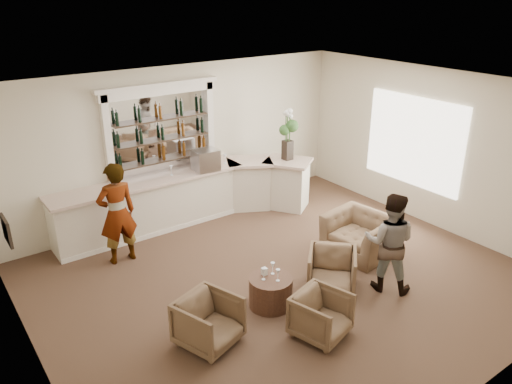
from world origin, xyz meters
TOP-DOWN VIEW (x-y plane):
  - ground at (0.00, 0.00)m, footprint 8.00×8.00m
  - room_shell at (0.16, 0.71)m, footprint 8.04×7.02m
  - bar_counter at (-0.16, 3.00)m, footprint 5.72×1.80m
  - back_bar_alcove at (-0.50, 3.41)m, footprint 2.64×0.25m
  - cocktail_table at (-0.63, -0.48)m, footprint 0.70×0.70m
  - sommelier at (-2.02, 2.29)m, footprint 0.72×0.48m
  - guest at (1.26, -1.23)m, footprint 1.03×1.07m
  - armchair_left at (-1.91, -0.70)m, footprint 1.00×1.02m
  - armchair_center at (-0.50, -1.51)m, footprint 0.91×0.92m
  - armchair_right at (0.47, -0.73)m, footprint 1.12×1.12m
  - armchair_far at (1.77, -0.14)m, footprint 1.21×1.33m
  - espresso_machine at (0.23, 2.92)m, footprint 0.53×0.45m
  - flower_vase at (2.09, 2.44)m, footprint 0.31×0.31m
  - wine_glass_bar_left at (-0.51, 3.07)m, footprint 0.07×0.07m
  - wine_glass_bar_right at (0.80, 3.05)m, footprint 0.07×0.07m
  - wine_glass_tbl_a at (-0.75, -0.45)m, footprint 0.07×0.07m
  - wine_glass_tbl_b at (-0.53, -0.40)m, footprint 0.07×0.07m
  - wine_glass_tbl_c at (-0.59, -0.61)m, footprint 0.07×0.07m
  - napkin_holder at (-0.65, -0.34)m, footprint 0.08×0.08m

SIDE VIEW (x-z plane):
  - ground at x=0.00m, z-range 0.00..0.00m
  - cocktail_table at x=-0.63m, z-range 0.00..0.50m
  - armchair_center at x=-0.50m, z-range 0.00..0.69m
  - armchair_right at x=0.47m, z-range 0.00..0.73m
  - armchair_left at x=-1.91m, z-range 0.00..0.74m
  - armchair_far at x=1.77m, z-range 0.00..0.78m
  - napkin_holder at x=-0.65m, z-range 0.50..0.62m
  - bar_counter at x=-0.16m, z-range 0.00..1.14m
  - wine_glass_tbl_a at x=-0.75m, z-range 0.50..0.71m
  - wine_glass_tbl_b at x=-0.53m, z-range 0.50..0.71m
  - wine_glass_tbl_c at x=-0.59m, z-range 0.50..0.71m
  - guest at x=1.26m, z-range 0.00..1.74m
  - sommelier at x=-2.02m, z-range 0.00..1.93m
  - wine_glass_bar_left at x=-0.51m, z-range 1.14..1.35m
  - wine_glass_bar_right at x=0.80m, z-range 1.14..1.35m
  - espresso_machine at x=0.23m, z-range 1.14..1.59m
  - flower_vase at x=2.09m, z-range 1.21..2.38m
  - back_bar_alcove at x=-0.50m, z-range 0.53..3.53m
  - room_shell at x=0.16m, z-range 0.68..4.00m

